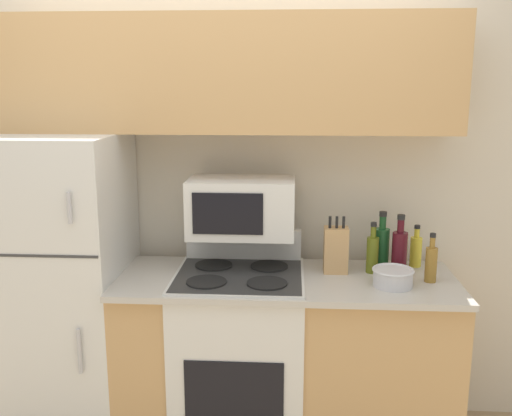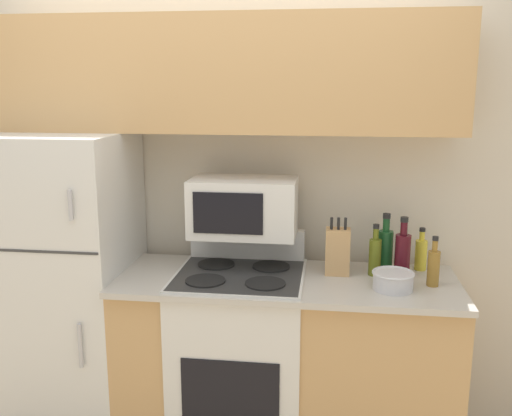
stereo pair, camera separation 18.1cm
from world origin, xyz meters
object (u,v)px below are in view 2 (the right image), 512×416
at_px(bowl, 393,280).
at_px(bottle_wine_green, 385,249).
at_px(bottle_vinegar, 434,266).
at_px(bottle_cooking_spray, 421,253).
at_px(refrigerator, 67,286).
at_px(bottle_olive_oil, 375,255).
at_px(bottle_wine_red, 403,253).
at_px(microwave, 243,207).
at_px(knife_block, 338,251).
at_px(stove, 240,358).

relative_size(bowl, bottle_wine_green, 0.65).
bearing_deg(bottle_vinegar, bottle_cooking_spray, 95.49).
distance_m(refrigerator, bottle_olive_oil, 1.61).
bearing_deg(bottle_wine_red, refrigerator, -178.19).
distance_m(microwave, bottle_wine_green, 0.74).
bearing_deg(bottle_wine_red, knife_block, -178.96).
distance_m(knife_block, bottle_wine_red, 0.32).
distance_m(microwave, bottle_vinegar, 0.96).
relative_size(bottle_vinegar, bottle_cooking_spray, 1.09).
height_order(bottle_olive_oil, bottle_vinegar, bottle_olive_oil).
relative_size(stove, bottle_wine_red, 3.65).
xyz_separation_m(stove, bottle_cooking_spray, (0.90, 0.22, 0.53)).
bearing_deg(refrigerator, bottle_vinegar, -2.03).
bearing_deg(microwave, refrigerator, -174.82).
xyz_separation_m(refrigerator, knife_block, (1.41, 0.05, 0.24)).
bearing_deg(knife_block, bottle_wine_red, 1.04).
bearing_deg(bowl, stove, 172.56).
height_order(stove, bottle_olive_oil, bottle_olive_oil).
height_order(bowl, bottle_wine_green, bottle_wine_green).
bearing_deg(knife_block, stove, -168.85).
distance_m(knife_block, bowl, 0.33).
relative_size(bowl, bottle_vinegar, 0.82).
bearing_deg(bottle_cooking_spray, bowl, -118.38).
bearing_deg(bottle_cooking_spray, refrigerator, -174.71).
height_order(refrigerator, bottle_wine_red, refrigerator).
height_order(bottle_wine_red, bottle_cooking_spray, bottle_wine_red).
bearing_deg(bottle_olive_oil, bottle_vinegar, -24.51).
bearing_deg(bottle_olive_oil, knife_block, -178.58).
bearing_deg(bottle_vinegar, microwave, 170.73).
xyz_separation_m(bottle_wine_red, bottle_cooking_spray, (0.11, 0.12, -0.03)).
relative_size(stove, knife_block, 3.77).
height_order(microwave, bottle_wine_green, microwave).
bearing_deg(bottle_wine_red, bottle_olive_oil, -179.48).
height_order(refrigerator, bottle_olive_oil, refrigerator).
xyz_separation_m(bottle_olive_oil, bottle_wine_red, (0.13, 0.00, 0.02)).
bearing_deg(bottle_olive_oil, microwave, 177.30).
relative_size(knife_block, bottle_wine_red, 0.97).
height_order(stove, bottle_vinegar, bottle_vinegar).
bearing_deg(bottle_vinegar, stove, 178.73).
xyz_separation_m(refrigerator, bowl, (1.67, -0.14, 0.16)).
xyz_separation_m(bottle_wine_green, bottle_wine_red, (0.08, -0.07, 0.00)).
bearing_deg(bottle_cooking_spray, bottle_olive_oil, -154.08).
bearing_deg(stove, bottle_olive_oil, 8.50).
height_order(refrigerator, bottle_wine_green, refrigerator).
height_order(bottle_olive_oil, bottle_cooking_spray, bottle_olive_oil).
xyz_separation_m(microwave, bowl, (0.73, -0.23, -0.27)).
distance_m(refrigerator, bottle_cooking_spray, 1.85).
relative_size(refrigerator, microwave, 3.03).
bearing_deg(bottle_vinegar, knife_block, 165.52).
height_order(refrigerator, stove, refrigerator).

